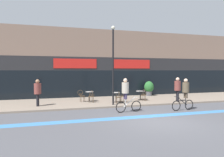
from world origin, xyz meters
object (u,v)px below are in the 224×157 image
cafe_chair_1_near (119,96)px  bistro_table_0 (90,95)px  cafe_chair_1_side (124,95)px  bistro_table_1 (116,95)px  pedestrian_far_end (178,87)px  bistro_table_2 (140,93)px  cyclist_2 (126,93)px  cafe_chair_0_side (81,95)px  cyclist_1 (185,92)px  pedestrian_near_end (38,90)px  planter_pot (149,88)px  lamp_post (113,60)px  cafe_chair_0_near (91,96)px  cafe_chair_2_near (144,94)px

cafe_chair_1_near → bistro_table_0: bearing=54.2°
cafe_chair_1_near → cafe_chair_1_side: 0.89m
bistro_table_1 → pedestrian_far_end: pedestrian_far_end is taller
bistro_table_2 → pedestrian_far_end: bearing=-36.6°
bistro_table_0 → cyclist_2: bearing=-72.9°
bistro_table_1 → cafe_chair_0_side: 2.64m
bistro_table_1 → bistro_table_2: 2.40m
cyclist_1 → cyclist_2: 3.82m
bistro_table_2 → pedestrian_near_end: 7.95m
cafe_chair_0_side → planter_pot: bearing=10.8°
cafe_chair_0_side → lamp_post: size_ratio=0.17×
bistro_table_1 → lamp_post: (-0.58, -1.11, 2.62)m
cafe_chair_1_side → cafe_chair_0_side: bearing=-19.2°
cafe_chair_1_side → cyclist_2: size_ratio=0.44×
bistro_table_1 → cyclist_2: 3.45m
bistro_table_1 → lamp_post: 2.90m
bistro_table_0 → pedestrian_near_end: bearing=-162.9°
cafe_chair_0_near → pedestrian_far_end: 6.64m
cafe_chair_2_near → cafe_chair_0_near: bearing=87.4°
cafe_chair_1_near → planter_pot: (4.32, 3.68, 0.23)m
bistro_table_2 → cafe_chair_0_near: (-4.12, -0.30, -0.00)m
cyclist_1 → cyclist_2: cyclist_2 is taller
cafe_chair_0_near → lamp_post: lamp_post is taller
cafe_chair_0_side → cafe_chair_2_near: 4.85m
cafe_chair_0_near → cafe_chair_2_near: same height
bistro_table_2 → cyclist_1: bearing=-77.4°
cafe_chair_0_near → cafe_chair_2_near: size_ratio=1.00×
bistro_table_0 → bistro_table_1: (1.82, -1.00, -0.01)m
cafe_chair_0_side → cyclist_2: cyclist_2 is taller
cafe_chair_1_near → pedestrian_far_end: 4.71m
cafe_chair_0_side → cafe_chair_2_near: bearing=-17.4°
bistro_table_2 → pedestrian_far_end: 2.97m
cafe_chair_1_near → pedestrian_near_end: (-5.58, 0.46, 0.55)m
cafe_chair_0_near → cafe_chair_1_side: same height
bistro_table_0 → cafe_chair_1_near: 2.44m
bistro_table_2 → bistro_table_1: bearing=-163.8°
lamp_post → pedestrian_near_end: (-5.00, 0.95, -2.07)m
pedestrian_far_end → bistro_table_0: bearing=177.6°
cafe_chair_2_near → planter_pot: bearing=-31.7°
cyclist_1 → pedestrian_near_end: (-8.90, 3.67, 0.03)m
cafe_chair_2_near → planter_pot: size_ratio=0.66×
cyclist_2 → cyclist_1: bearing=-11.8°
bistro_table_0 → cyclist_1: cyclist_1 is taller
bistro_table_0 → cafe_chair_0_near: 0.63m
pedestrian_near_end → cafe_chair_0_side: bearing=-152.5°
lamp_post → cafe_chair_0_near: bearing=129.6°
cafe_chair_2_near → lamp_post: size_ratio=0.17×
bistro_table_1 → cafe_chair_1_near: (-0.01, -0.63, -0.00)m
bistro_table_0 → pedestrian_near_end: (-3.76, -1.16, 0.53)m
cyclist_1 → cyclist_2: (-3.79, 0.46, 0.02)m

